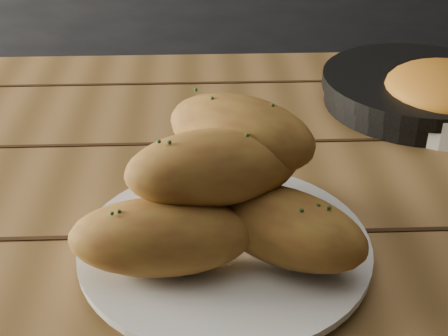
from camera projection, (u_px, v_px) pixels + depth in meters
table at (278, 249)px, 0.79m from camera, size 1.50×0.86×0.75m
plate at (225, 248)px, 0.62m from camera, size 0.29×0.29×0.02m
bread_rolls at (223, 189)px, 0.59m from camera, size 0.28×0.25×0.14m
skillet at (420, 90)px, 0.91m from camera, size 0.41×0.28×0.05m
bowl at (447, 96)px, 0.87m from camera, size 0.21×0.21×0.08m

